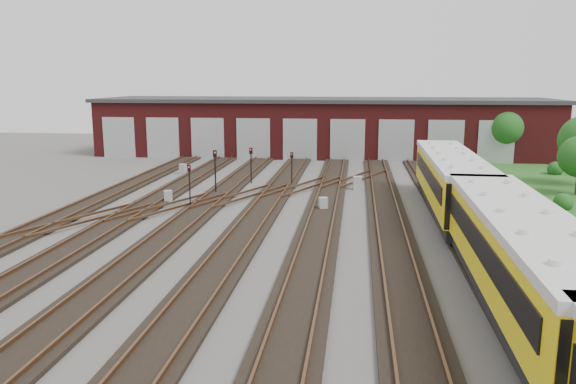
# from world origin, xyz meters

# --- Properties ---
(ground) EXTENTS (120.00, 120.00, 0.00)m
(ground) POSITION_xyz_m (0.00, 0.00, 0.00)
(ground) COLOR #484643
(ground) RESTS_ON ground
(track_network) EXTENTS (30.40, 70.00, 0.33)m
(track_network) POSITION_xyz_m (-0.17, 0.59, 0.11)
(track_network) COLOR black
(track_network) RESTS_ON ground
(maintenance_shed) EXTENTS (51.00, 12.50, 6.35)m
(maintenance_shed) POSITION_xyz_m (-0.01, 39.97, 3.20)
(maintenance_shed) COLOR #561516
(maintenance_shed) RESTS_ON ground
(metro_train) EXTENTS (3.32, 48.81, 3.46)m
(metro_train) POSITION_xyz_m (10.00, -4.73, 2.10)
(metro_train) COLOR black
(metro_train) RESTS_ON ground
(signal_mast_0) EXTENTS (0.24, 0.22, 2.90)m
(signal_mast_0) POSITION_xyz_m (-6.93, 10.54, 1.84)
(signal_mast_0) COLOR black
(signal_mast_0) RESTS_ON ground
(signal_mast_1) EXTENTS (0.31, 0.30, 3.30)m
(signal_mast_1) POSITION_xyz_m (-6.41, 15.34, 2.12)
(signal_mast_1) COLOR black
(signal_mast_1) RESTS_ON ground
(signal_mast_2) EXTENTS (0.27, 0.25, 2.95)m
(signal_mast_2) POSITION_xyz_m (-4.60, 20.06, 1.91)
(signal_mast_2) COLOR black
(signal_mast_2) RESTS_ON ground
(signal_mast_3) EXTENTS (0.25, 0.24, 2.68)m
(signal_mast_3) POSITION_xyz_m (-1.18, 19.65, 1.73)
(signal_mast_3) COLOR black
(signal_mast_3) RESTS_ON ground
(relay_cabinet_0) EXTENTS (0.62, 0.56, 0.89)m
(relay_cabinet_0) POSITION_xyz_m (-8.88, 11.82, 0.44)
(relay_cabinet_0) COLOR #9D9FA1
(relay_cabinet_0) RESTS_ON ground
(relay_cabinet_1) EXTENTS (0.65, 0.59, 0.91)m
(relay_cabinet_1) POSITION_xyz_m (-11.66, 23.95, 0.46)
(relay_cabinet_1) COLOR #9D9FA1
(relay_cabinet_1) RESTS_ON ground
(relay_cabinet_2) EXTENTS (0.64, 0.58, 0.89)m
(relay_cabinet_2) POSITION_xyz_m (1.93, 10.83, 0.45)
(relay_cabinet_2) COLOR #9D9FA1
(relay_cabinet_2) RESTS_ON ground
(relay_cabinet_3) EXTENTS (0.69, 0.59, 1.05)m
(relay_cabinet_3) POSITION_xyz_m (4.11, 18.31, 0.53)
(relay_cabinet_3) COLOR #9D9FA1
(relay_cabinet_3) RESTS_ON ground
(relay_cabinet_4) EXTENTS (0.66, 0.57, 1.00)m
(relay_cabinet_4) POSITION_xyz_m (12.58, 7.98, 0.50)
(relay_cabinet_4) COLOR #9D9FA1
(relay_cabinet_4) RESTS_ON ground
(tree_0) EXTENTS (3.84, 3.84, 6.37)m
(tree_0) POSITION_xyz_m (19.00, 35.00, 4.09)
(tree_0) COLOR #382A19
(tree_0) RESTS_ON ground
(bush_1) EXTENTS (1.28, 1.28, 1.28)m
(bush_1) POSITION_xyz_m (17.60, 13.17, 0.64)
(bush_1) COLOR #154814
(bush_1) RESTS_ON ground
(bush_2) EXTENTS (1.39, 1.39, 1.39)m
(bush_2) POSITION_xyz_m (21.82, 27.66, 0.69)
(bush_2) COLOR #154814
(bush_2) RESTS_ON ground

